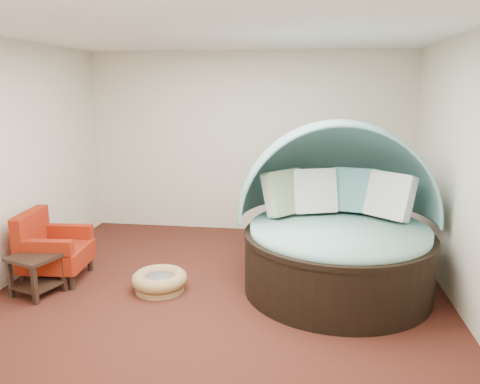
# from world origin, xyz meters

# --- Properties ---
(floor) EXTENTS (5.00, 5.00, 0.00)m
(floor) POSITION_xyz_m (0.00, 0.00, 0.00)
(floor) COLOR #471E14
(floor) RESTS_ON ground
(wall_back) EXTENTS (5.00, 0.00, 5.00)m
(wall_back) POSITION_xyz_m (0.00, 2.50, 1.40)
(wall_back) COLOR beige
(wall_back) RESTS_ON floor
(wall_front) EXTENTS (5.00, 0.00, 5.00)m
(wall_front) POSITION_xyz_m (0.00, -2.50, 1.40)
(wall_front) COLOR beige
(wall_front) RESTS_ON floor
(wall_right) EXTENTS (0.00, 5.00, 5.00)m
(wall_right) POSITION_xyz_m (2.50, 0.00, 1.40)
(wall_right) COLOR beige
(wall_right) RESTS_ON floor
(ceiling) EXTENTS (5.00, 5.00, 0.00)m
(ceiling) POSITION_xyz_m (0.00, 0.00, 2.80)
(ceiling) COLOR white
(ceiling) RESTS_ON wall_back
(canopy_daybed) EXTENTS (2.34, 2.23, 1.92)m
(canopy_daybed) POSITION_xyz_m (1.28, 0.43, 0.89)
(canopy_daybed) COLOR black
(canopy_daybed) RESTS_ON floor
(pet_basket) EXTENTS (0.69, 0.69, 0.22)m
(pet_basket) POSITION_xyz_m (-0.69, 0.03, 0.11)
(pet_basket) COLOR olive
(pet_basket) RESTS_ON floor
(red_armchair) EXTENTS (0.77, 0.78, 0.84)m
(red_armchair) POSITION_xyz_m (-2.05, 0.16, 0.39)
(red_armchair) COLOR black
(red_armchair) RESTS_ON floor
(side_table) EXTENTS (0.61, 0.61, 0.46)m
(side_table) POSITION_xyz_m (-2.00, -0.26, 0.30)
(side_table) COLOR black
(side_table) RESTS_ON floor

